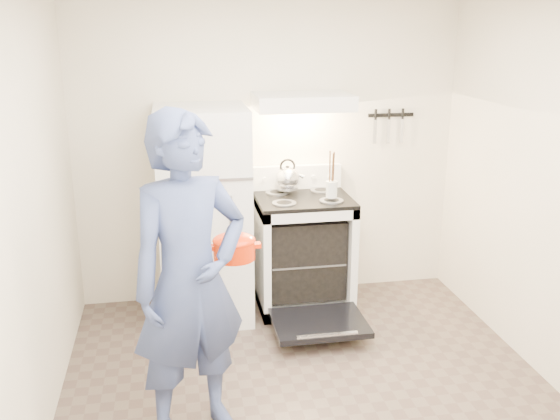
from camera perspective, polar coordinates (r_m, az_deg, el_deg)
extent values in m
plane|color=brown|center=(4.09, 3.33, -17.67)|extent=(3.60, 3.60, 0.00)
cube|color=#EEE0C8|center=(5.24, -1.02, 5.17)|extent=(3.20, 0.02, 2.50)
cube|color=silver|center=(4.95, -6.98, -0.48)|extent=(0.70, 0.70, 1.70)
cube|color=silver|center=(5.20, 2.11, -4.02)|extent=(0.76, 0.65, 0.92)
cube|color=black|center=(5.05, 2.17, 1.01)|extent=(0.76, 0.65, 0.03)
cube|color=silver|center=(5.29, 1.53, 3.05)|extent=(0.76, 0.07, 0.20)
cube|color=black|center=(4.81, 3.60, -10.26)|extent=(0.70, 0.54, 0.04)
cube|color=slate|center=(5.21, 2.11, -4.23)|extent=(0.60, 0.52, 0.01)
cube|color=silver|center=(4.97, 2.09, 9.88)|extent=(0.76, 0.50, 0.12)
cube|color=black|center=(5.44, 10.10, 8.56)|extent=(0.40, 0.02, 0.03)
cylinder|color=#997850|center=(5.28, 2.83, -3.76)|extent=(0.35, 0.35, 0.02)
cylinder|color=silver|center=(4.93, 4.74, 1.90)|extent=(0.10, 0.10, 0.13)
imported|color=navy|center=(3.48, -8.24, -6.48)|extent=(0.82, 0.70, 1.90)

